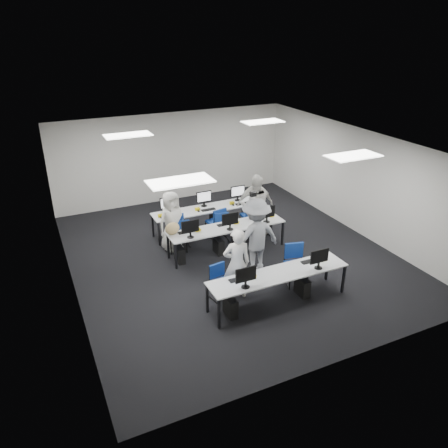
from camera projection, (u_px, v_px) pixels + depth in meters
name	position (u px, v px, depth m)	size (l,w,h in m)	color
room	(231.00, 202.00, 11.03)	(9.00, 9.02, 3.00)	black
ceiling_panels	(231.00, 145.00, 10.41)	(5.20, 4.60, 0.02)	white
desk_front	(279.00, 275.00, 9.40)	(3.20, 0.70, 0.73)	#BBBEC0
desk_mid	(227.00, 228.00, 11.54)	(3.20, 0.70, 0.73)	#BBBEC0
desk_back	(206.00, 210.00, 12.69)	(3.20, 0.70, 0.73)	#BBBEC0
equipment_front	(271.00, 290.00, 9.44)	(2.51, 0.41, 1.19)	#0B339A
equipment_mid	(221.00, 241.00, 11.58)	(2.91, 0.41, 1.19)	white
equipment_back	(212.00, 219.00, 12.91)	(2.91, 0.41, 1.19)	white
chair_0	(221.00, 289.00, 9.67)	(0.47, 0.50, 0.83)	navy
chair_1	(295.00, 272.00, 10.25)	(0.58, 0.61, 0.97)	navy
chair_2	(177.00, 239.00, 11.80)	(0.56, 0.59, 0.96)	navy
chair_3	(223.00, 235.00, 12.13)	(0.48, 0.51, 0.85)	navy
chair_4	(259.00, 227.00, 12.58)	(0.57, 0.59, 0.90)	navy
chair_5	(182.00, 237.00, 12.04)	(0.48, 0.51, 0.82)	navy
chair_6	(216.00, 228.00, 12.51)	(0.53, 0.57, 0.92)	navy
chair_7	(250.00, 222.00, 12.83)	(0.52, 0.56, 0.97)	navy
handbag	(172.00, 228.00, 11.04)	(0.39, 0.25, 0.32)	tan
student_0	(237.00, 264.00, 9.54)	(0.61, 0.40, 1.67)	white
student_1	(255.00, 206.00, 12.47)	(0.85, 0.66, 1.75)	white
student_2	(172.00, 221.00, 11.62)	(0.80, 0.52, 1.64)	white
student_3	(255.00, 204.00, 12.54)	(1.04, 0.43, 1.78)	white
photographer	(256.00, 237.00, 10.46)	(1.24, 0.71, 1.92)	gray
dslr_camera	(253.00, 194.00, 10.18)	(0.14, 0.18, 0.10)	black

